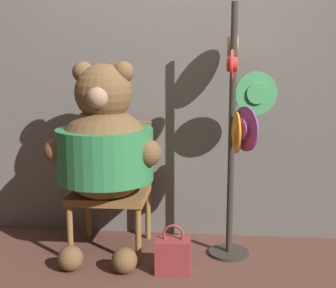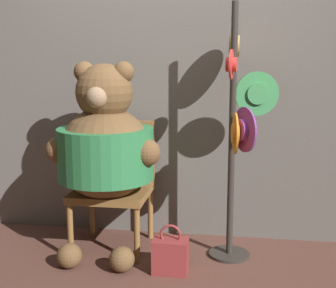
{
  "view_description": "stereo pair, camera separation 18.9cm",
  "coord_description": "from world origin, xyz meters",
  "px_view_note": "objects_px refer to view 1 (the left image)",
  "views": [
    {
      "loc": [
        0.26,
        -2.78,
        1.34
      ],
      "look_at": [
        -0.04,
        0.28,
        0.78
      ],
      "focal_mm": 50.0,
      "sensor_mm": 36.0,
      "label": 1
    },
    {
      "loc": [
        0.45,
        -2.76,
        1.34
      ],
      "look_at": [
        -0.04,
        0.28,
        0.78
      ],
      "focal_mm": 50.0,
      "sensor_mm": 36.0,
      "label": 2
    }
  ],
  "objects_px": {
    "teddy_bear": "(105,148)",
    "chair": "(113,181)",
    "hat_display_rack": "(238,122)",
    "handbag_on_ground": "(173,255)"
  },
  "relations": [
    {
      "from": "teddy_bear",
      "to": "chair",
      "type": "bearing_deg",
      "value": 85.0
    },
    {
      "from": "chair",
      "to": "teddy_bear",
      "type": "xyz_separation_m",
      "value": [
        -0.01,
        -0.17,
        0.27
      ]
    },
    {
      "from": "teddy_bear",
      "to": "hat_display_rack",
      "type": "bearing_deg",
      "value": 3.77
    },
    {
      "from": "hat_display_rack",
      "to": "handbag_on_ground",
      "type": "relative_size",
      "value": 5.35
    },
    {
      "from": "chair",
      "to": "hat_display_rack",
      "type": "bearing_deg",
      "value": -7.33
    },
    {
      "from": "hat_display_rack",
      "to": "handbag_on_ground",
      "type": "height_order",
      "value": "hat_display_rack"
    },
    {
      "from": "teddy_bear",
      "to": "hat_display_rack",
      "type": "relative_size",
      "value": 0.78
    },
    {
      "from": "teddy_bear",
      "to": "handbag_on_ground",
      "type": "height_order",
      "value": "teddy_bear"
    },
    {
      "from": "chair",
      "to": "hat_display_rack",
      "type": "relative_size",
      "value": 0.53
    },
    {
      "from": "chair",
      "to": "hat_display_rack",
      "type": "xyz_separation_m",
      "value": [
        0.87,
        -0.11,
        0.46
      ]
    }
  ]
}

